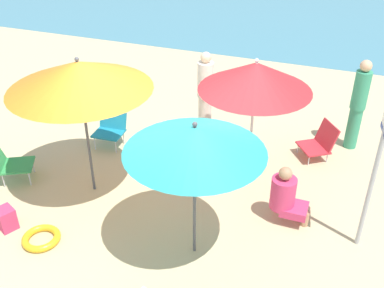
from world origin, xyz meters
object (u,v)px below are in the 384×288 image
object	(u,v)px
beach_chair_b	(320,142)
umbrella_red	(256,76)
beach_chair_a	(111,127)
beach_bag	(6,219)
person_a	(358,104)
umbrella_orange	(79,76)
umbrella_teal	(195,140)
beach_chair_c	(9,163)
warning_sign	(378,160)
person_b	(205,97)
person_c	(286,196)
swim_ring	(41,238)

from	to	relation	value
beach_chair_b	umbrella_red	bearing A→B (deg)	8.87
beach_chair_a	beach_bag	xyz separation A→B (m)	(-0.25, -2.51, -0.19)
beach_chair_a	person_a	size ratio (longest dim) A/B	0.39
umbrella_orange	umbrella_teal	bearing A→B (deg)	-20.13
beach_chair_c	warning_sign	size ratio (longest dim) A/B	0.35
beach_chair_a	person_b	bearing A→B (deg)	113.15
umbrella_red	beach_chair_b	world-z (taller)	umbrella_red
beach_chair_a	person_c	bearing A→B (deg)	69.27
beach_chair_b	beach_bag	distance (m)	5.09
umbrella_teal	umbrella_orange	size ratio (longest dim) A/B	0.89
umbrella_teal	beach_bag	bearing A→B (deg)	-169.03
person_b	umbrella_red	bearing A→B (deg)	-59.19
umbrella_red	swim_ring	xyz separation A→B (m)	(-2.21, -2.48, -1.68)
person_a	swim_ring	size ratio (longest dim) A/B	3.19
person_a	person_c	size ratio (longest dim) A/B	1.86
umbrella_orange	beach_chair_a	world-z (taller)	umbrella_orange
umbrella_teal	beach_chair_b	distance (m)	3.42
umbrella_teal	person_b	bearing A→B (deg)	106.57
person_c	person_b	bearing A→B (deg)	135.73
beach_chair_c	person_b	xyz separation A→B (m)	(2.44, 2.33, 0.52)
umbrella_teal	umbrella_orange	world-z (taller)	umbrella_orange
person_a	swim_ring	xyz separation A→B (m)	(-3.69, -3.99, -0.79)
person_a	warning_sign	world-z (taller)	warning_sign
person_c	person_a	bearing A→B (deg)	73.17
swim_ring	beach_chair_b	bearing A→B (deg)	47.07
beach_chair_a	beach_bag	world-z (taller)	beach_chair_a
umbrella_teal	person_b	distance (m)	3.02
beach_chair_c	warning_sign	bearing A→B (deg)	-24.15
umbrella_orange	person_b	xyz separation A→B (m)	(1.10, 2.07, -1.05)
beach_chair_a	warning_sign	world-z (taller)	warning_sign
beach_bag	umbrella_red	bearing A→B (deg)	40.77
umbrella_red	umbrella_teal	xyz separation A→B (m)	(-0.22, -1.92, -0.04)
umbrella_red	person_a	xyz separation A→B (m)	(1.49, 1.51, -0.89)
umbrella_red	beach_chair_a	xyz separation A→B (m)	(-2.56, 0.09, -1.37)
beach_chair_c	person_a	distance (m)	5.83
person_c	swim_ring	bearing A→B (deg)	-151.80
beach_chair_b	warning_sign	distance (m)	2.37
beach_chair_a	warning_sign	size ratio (longest dim) A/B	0.31
beach_chair_a	beach_chair_b	world-z (taller)	beach_chair_a
beach_chair_c	umbrella_red	bearing A→B (deg)	-6.15
person_a	beach_chair_a	bearing A→B (deg)	155.85
umbrella_red	person_a	bearing A→B (deg)	45.46
umbrella_red	person_c	distance (m)	1.75
beach_chair_b	person_a	size ratio (longest dim) A/B	0.44
umbrella_red	person_c	world-z (taller)	umbrella_red
swim_ring	umbrella_red	bearing A→B (deg)	48.31
beach_chair_b	person_a	bearing A→B (deg)	-167.24
beach_chair_c	person_c	bearing A→B (deg)	-21.36
umbrella_red	warning_sign	size ratio (longest dim) A/B	0.97
umbrella_teal	person_b	world-z (taller)	umbrella_teal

